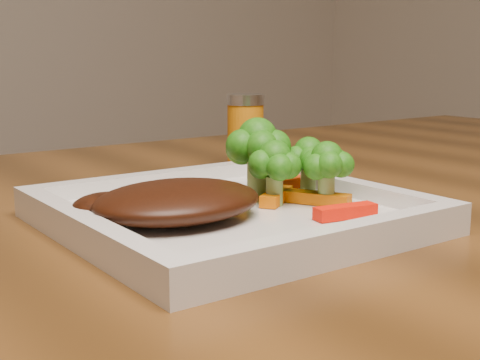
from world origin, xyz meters
TOP-DOWN VIEW (x-y plane):
  - plate at (-0.21, -0.20)m, footprint 0.27×0.27m
  - steak at (-0.26, -0.20)m, footprint 0.14×0.11m
  - broccoli_0 at (-0.16, -0.17)m, footprint 0.08×0.08m
  - broccoli_1 at (-0.12, -0.19)m, footprint 0.05×0.05m
  - broccoli_2 at (-0.13, -0.23)m, footprint 0.06×0.06m
  - broccoli_3 at (-0.17, -0.21)m, footprint 0.05×0.05m
  - carrot_0 at (-0.15, -0.27)m, footprint 0.05×0.02m
  - carrot_3 at (-0.11, -0.16)m, footprint 0.05×0.01m
  - carrot_4 at (-0.19, -0.14)m, footprint 0.04×0.05m
  - carrot_5 at (-0.13, -0.22)m, footprint 0.04×0.06m
  - carrot_6 at (-0.16, -0.20)m, footprint 0.05×0.04m
  - spice_shaker at (-0.05, -0.01)m, footprint 0.06×0.06m

SIDE VIEW (x-z plane):
  - plate at x=-0.21m, z-range 0.75..0.76m
  - carrot_0 at x=-0.15m, z-range 0.76..0.77m
  - carrot_3 at x=-0.11m, z-range 0.76..0.77m
  - carrot_4 at x=-0.19m, z-range 0.76..0.77m
  - carrot_5 at x=-0.13m, z-range 0.76..0.77m
  - carrot_6 at x=-0.16m, z-range 0.76..0.77m
  - steak at x=-0.26m, z-range 0.76..0.79m
  - broccoli_2 at x=-0.13m, z-range 0.76..0.82m
  - broccoli_3 at x=-0.17m, z-range 0.76..0.82m
  - broccoli_1 at x=-0.12m, z-range 0.76..0.83m
  - spice_shaker at x=-0.05m, z-range 0.75..0.84m
  - broccoli_0 at x=-0.16m, z-range 0.76..0.83m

